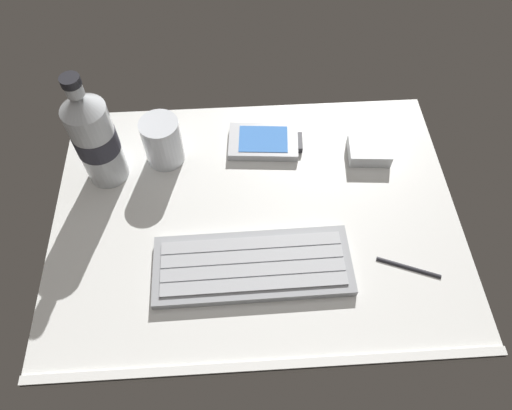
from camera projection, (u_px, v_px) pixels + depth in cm
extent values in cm
cube|color=silver|center=(256.00, 219.00, 75.17)|extent=(64.00, 48.00, 2.00)
cube|color=silver|center=(267.00, 365.00, 61.21)|extent=(64.00, 1.20, 0.80)
cube|color=#93969B|center=(253.00, 266.00, 68.73)|extent=(29.13, 11.35, 1.40)
cube|color=#ADAFB5|center=(251.00, 243.00, 69.82)|extent=(26.70, 2.32, 0.30)
cube|color=#ADAFB5|center=(252.00, 256.00, 68.62)|extent=(26.70, 2.32, 0.30)
cube|color=#ADAFB5|center=(253.00, 270.00, 67.41)|extent=(26.70, 2.32, 0.30)
cube|color=#ADAFB5|center=(254.00, 284.00, 66.21)|extent=(26.70, 2.32, 0.30)
cube|color=#B7BABF|center=(263.00, 142.00, 81.80)|extent=(12.57, 8.53, 1.40)
cube|color=#4C8CEA|center=(263.00, 139.00, 81.17)|extent=(8.85, 6.58, 0.10)
cube|color=#333338|center=(300.00, 142.00, 81.73)|extent=(1.10, 3.85, 1.12)
cylinder|color=silver|center=(162.00, 141.00, 77.21)|extent=(6.40, 6.40, 8.50)
cylinder|color=orange|center=(163.00, 145.00, 78.04)|extent=(5.50, 5.50, 6.12)
cylinder|color=silver|center=(97.00, 144.00, 72.66)|extent=(6.60, 6.60, 15.00)
cone|color=silver|center=(79.00, 102.00, 65.21)|extent=(6.60, 6.60, 2.80)
cylinder|color=silver|center=(74.00, 89.00, 63.29)|extent=(2.51, 2.51, 1.80)
cylinder|color=black|center=(70.00, 81.00, 62.03)|extent=(2.77, 2.77, 1.20)
cylinder|color=#2D2D38|center=(96.00, 141.00, 72.03)|extent=(6.73, 6.73, 3.80)
cube|color=silver|center=(369.00, 151.00, 80.06)|extent=(7.41, 6.12, 2.40)
cylinder|color=#26262B|center=(409.00, 267.00, 69.02)|extent=(9.07, 4.20, 0.70)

